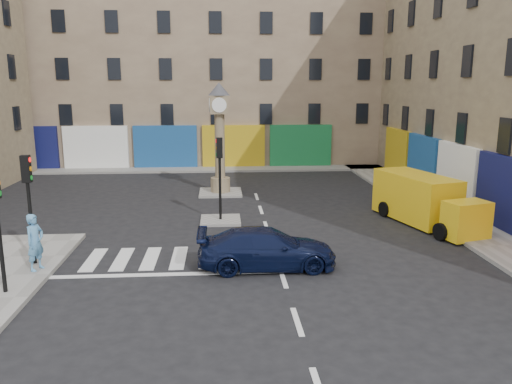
{
  "coord_description": "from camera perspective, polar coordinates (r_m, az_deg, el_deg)",
  "views": [
    {
      "loc": [
        -1.92,
        -13.96,
        6.08
      ],
      "look_at": [
        -0.59,
        4.98,
        2.0
      ],
      "focal_mm": 35.0,
      "sensor_mm": 36.0,
      "label": 1
    }
  ],
  "objects": [
    {
      "name": "ground",
      "position": [
        15.35,
        3.58,
        -11.23
      ],
      "size": [
        120.0,
        120.0,
        0.0
      ],
      "primitive_type": "plane",
      "color": "black",
      "rests_on": "ground"
    },
    {
      "name": "sidewalk_right",
      "position": [
        26.89,
        19.38,
        -1.48
      ],
      "size": [
        2.6,
        30.0,
        0.15
      ],
      "primitive_type": "cube",
      "color": "gray",
      "rests_on": "ground"
    },
    {
      "name": "sidewalk_far",
      "position": [
        36.72,
        -7.21,
        2.62
      ],
      "size": [
        32.0,
        2.4,
        0.15
      ],
      "primitive_type": "cube",
      "color": "gray",
      "rests_on": "ground"
    },
    {
      "name": "island_near",
      "position": [
        22.77,
        -4.07,
        -3.23
      ],
      "size": [
        1.8,
        1.8,
        0.12
      ],
      "primitive_type": "cube",
      "color": "gray",
      "rests_on": "ground"
    },
    {
      "name": "island_far",
      "position": [
        28.6,
        -4.08,
        -0.05
      ],
      "size": [
        2.4,
        2.4,
        0.12
      ],
      "primitive_type": "cube",
      "color": "gray",
      "rests_on": "ground"
    },
    {
      "name": "building_far",
      "position": [
        42.08,
        -7.09,
        15.33
      ],
      "size": [
        32.0,
        10.0,
        17.0
      ],
      "primitive_type": "cube",
      "color": "gray",
      "rests_on": "ground"
    },
    {
      "name": "traffic_light_left_far",
      "position": [
        18.08,
        -24.58,
        -0.01
      ],
      "size": [
        0.28,
        0.22,
        3.7
      ],
      "color": "black",
      "rests_on": "sidewalk_left"
    },
    {
      "name": "traffic_light_island",
      "position": [
        22.24,
        -4.17,
        3.07
      ],
      "size": [
        0.28,
        0.22,
        3.7
      ],
      "color": "black",
      "rests_on": "island_near"
    },
    {
      "name": "clock_pillar",
      "position": [
        28.07,
        -4.18,
        6.92
      ],
      "size": [
        1.2,
        1.2,
        6.1
      ],
      "color": "#938260",
      "rests_on": "island_far"
    },
    {
      "name": "navy_sedan",
      "position": [
        16.96,
        1.24,
        -6.45
      ],
      "size": [
        4.67,
        1.92,
        1.35
      ],
      "primitive_type": "imported",
      "rotation": [
        0.0,
        0.0,
        1.57
      ],
      "color": "black",
      "rests_on": "ground"
    },
    {
      "name": "yellow_van",
      "position": [
        23.31,
        18.65,
        -0.95
      ],
      "size": [
        3.25,
        6.14,
        2.14
      ],
      "rotation": [
        0.0,
        0.0,
        0.27
      ],
      "color": "yellow",
      "rests_on": "ground"
    },
    {
      "name": "pedestrian_blue",
      "position": [
        17.77,
        -23.93,
        -5.26
      ],
      "size": [
        0.69,
        0.81,
        1.88
      ],
      "primitive_type": "imported",
      "rotation": [
        0.0,
        0.0,
        1.15
      ],
      "color": "#538FBF",
      "rests_on": "sidewalk_left"
    }
  ]
}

